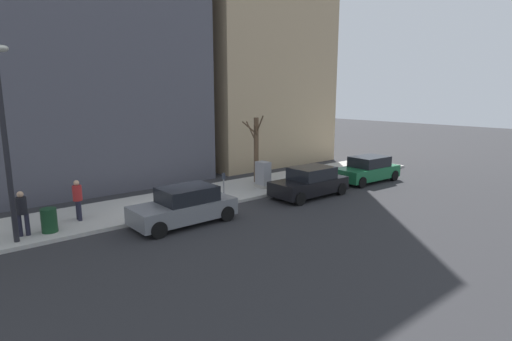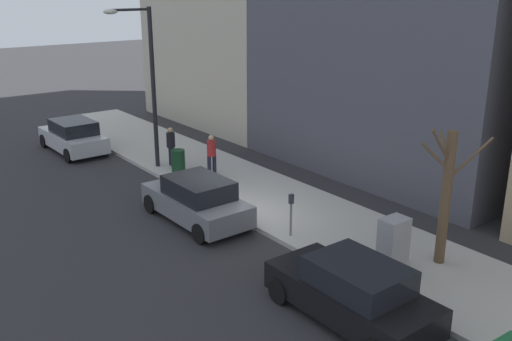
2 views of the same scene
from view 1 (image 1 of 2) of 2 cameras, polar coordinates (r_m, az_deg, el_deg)
name	(u,v)px [view 1 (image 1 of 2)]	position (r m, az deg, el deg)	size (l,w,h in m)	color
ground_plane	(184,215)	(17.83, -10.31, -6.29)	(120.00, 120.00, 0.00)	#2B2B2D
sidewalk	(162,204)	(19.51, -13.22, -4.67)	(4.00, 36.00, 0.15)	#B2AFA8
parked_car_green	(368,170)	(24.88, 15.64, 0.12)	(2.07, 4.27, 1.52)	#196038
parked_car_black	(310,182)	(20.69, 7.69, -1.70)	(1.93, 4.20, 1.52)	black
parked_car_grey	(184,206)	(16.50, -10.18, -5.03)	(1.98, 4.23, 1.52)	slate
parking_meter	(224,184)	(19.21, -4.64, -1.88)	(0.14, 0.10, 1.35)	slate
utility_box	(263,175)	(21.83, 1.02, -0.64)	(0.83, 0.61, 1.43)	#A8A399
streetlamp	(5,131)	(15.38, -32.22, 4.75)	(1.97, 0.32, 6.50)	black
bare_tree	(256,148)	(22.97, 0.00, 3.22)	(2.12, 1.09, 3.89)	brown
trash_bin	(49,220)	(16.78, -27.45, -6.34)	(0.56, 0.56, 0.90)	#14381E
pedestrian_near_meter	(78,198)	(17.69, -24.12, -3.57)	(0.40, 0.36, 1.66)	#1E1E2D
pedestrian_midblock	(22,211)	(16.65, -30.44, -5.00)	(0.36, 0.39, 1.66)	#1E1E2D
office_block_center	(75,32)	(27.73, -24.46, 17.60)	(11.96, 11.96, 17.79)	#4C4C56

